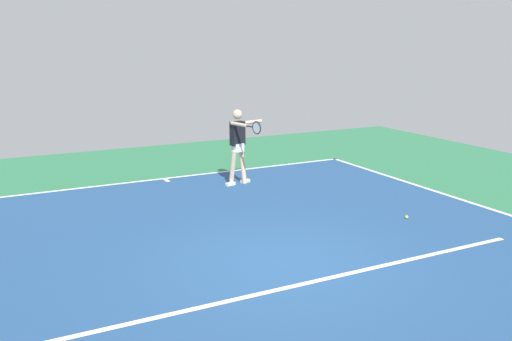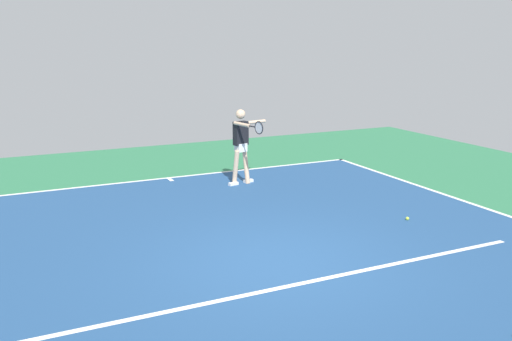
% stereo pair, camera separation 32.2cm
% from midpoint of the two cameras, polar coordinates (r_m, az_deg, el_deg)
% --- Properties ---
extents(ground_plane, '(20.92, 20.92, 0.00)m').
position_cam_midpoint_polar(ground_plane, '(8.71, 3.48, -9.47)').
color(ground_plane, '#2D754C').
extents(court_surface, '(10.42, 12.13, 0.00)m').
position_cam_midpoint_polar(court_surface, '(8.71, 3.48, -9.45)').
color(court_surface, navy).
rests_on(court_surface, ground_plane).
extents(court_line_baseline_near, '(10.42, 0.10, 0.01)m').
position_cam_midpoint_polar(court_line_baseline_near, '(14.02, -8.39, -0.76)').
color(court_line_baseline_near, white).
rests_on(court_line_baseline_near, ground_plane).
extents(court_line_service, '(7.82, 0.10, 0.01)m').
position_cam_midpoint_polar(court_line_service, '(8.08, 6.29, -11.41)').
color(court_line_service, white).
rests_on(court_line_service, ground_plane).
extents(court_line_centre_mark, '(0.10, 0.30, 0.01)m').
position_cam_midpoint_polar(court_line_centre_mark, '(13.84, -8.15, -0.94)').
color(court_line_centre_mark, white).
rests_on(court_line_centre_mark, ground_plane).
extents(tennis_player, '(1.06, 1.27, 1.81)m').
position_cam_midpoint_polar(tennis_player, '(13.07, -0.76, 3.04)').
color(tennis_player, beige).
rests_on(tennis_player, ground_plane).
extents(tennis_ball_by_baseline, '(0.07, 0.07, 0.07)m').
position_cam_midpoint_polar(tennis_ball_by_baseline, '(11.08, 16.14, -4.77)').
color(tennis_ball_by_baseline, '#C6E53D').
rests_on(tennis_ball_by_baseline, ground_plane).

